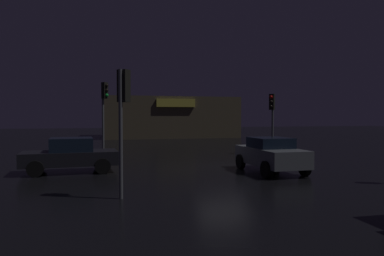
{
  "coord_description": "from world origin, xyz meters",
  "views": [
    {
      "loc": [
        -5.89,
        -16.59,
        2.48
      ],
      "look_at": [
        0.02,
        6.23,
        1.7
      ],
      "focal_mm": 33.9,
      "sensor_mm": 36.0,
      "label": 1
    }
  ],
  "objects_px": {
    "traffic_signal_main": "(123,102)",
    "traffic_signal_opposite": "(104,103)",
    "store_building": "(167,117)",
    "car_near": "(271,154)",
    "car_far": "(70,155)",
    "traffic_signal_cross_left": "(272,111)"
  },
  "relations": [
    {
      "from": "traffic_signal_cross_left",
      "to": "car_far",
      "type": "xyz_separation_m",
      "value": [
        -12.15,
        -4.79,
        -2.03
      ]
    },
    {
      "from": "traffic_signal_cross_left",
      "to": "car_near",
      "type": "xyz_separation_m",
      "value": [
        -3.59,
        -6.93,
        -2.01
      ]
    },
    {
      "from": "store_building",
      "to": "traffic_signal_main",
      "type": "bearing_deg",
      "value": -102.9
    },
    {
      "from": "traffic_signal_cross_left",
      "to": "car_far",
      "type": "height_order",
      "value": "traffic_signal_cross_left"
    },
    {
      "from": "car_near",
      "to": "car_far",
      "type": "height_order",
      "value": "car_near"
    },
    {
      "from": "traffic_signal_main",
      "to": "traffic_signal_opposite",
      "type": "height_order",
      "value": "traffic_signal_opposite"
    },
    {
      "from": "traffic_signal_main",
      "to": "traffic_signal_cross_left",
      "type": "bearing_deg",
      "value": 45.6
    },
    {
      "from": "traffic_signal_main",
      "to": "traffic_signal_opposite",
      "type": "bearing_deg",
      "value": 91.96
    },
    {
      "from": "traffic_signal_main",
      "to": "car_near",
      "type": "xyz_separation_m",
      "value": [
        6.63,
        3.5,
        -2.11
      ]
    },
    {
      "from": "store_building",
      "to": "traffic_signal_opposite",
      "type": "xyz_separation_m",
      "value": [
        -7.74,
        -21.1,
        0.91
      ]
    },
    {
      "from": "traffic_signal_opposite",
      "to": "store_building",
      "type": "bearing_deg",
      "value": 69.85
    },
    {
      "from": "store_building",
      "to": "traffic_signal_cross_left",
      "type": "xyz_separation_m",
      "value": [
        2.85,
        -21.71,
        0.48
      ]
    },
    {
      "from": "car_far",
      "to": "traffic_signal_opposite",
      "type": "bearing_deg",
      "value": 73.98
    },
    {
      "from": "traffic_signal_main",
      "to": "car_far",
      "type": "relative_size",
      "value": 0.94
    },
    {
      "from": "traffic_signal_main",
      "to": "car_near",
      "type": "relative_size",
      "value": 0.98
    },
    {
      "from": "car_near",
      "to": "store_building",
      "type": "bearing_deg",
      "value": 88.53
    },
    {
      "from": "traffic_signal_opposite",
      "to": "traffic_signal_cross_left",
      "type": "distance_m",
      "value": 10.62
    },
    {
      "from": "store_building",
      "to": "car_far",
      "type": "bearing_deg",
      "value": -109.32
    },
    {
      "from": "traffic_signal_opposite",
      "to": "car_near",
      "type": "bearing_deg",
      "value": -47.14
    },
    {
      "from": "store_building",
      "to": "car_near",
      "type": "bearing_deg",
      "value": -91.47
    },
    {
      "from": "traffic_signal_cross_left",
      "to": "car_far",
      "type": "distance_m",
      "value": 13.22
    },
    {
      "from": "traffic_signal_opposite",
      "to": "car_near",
      "type": "distance_m",
      "value": 10.58
    }
  ]
}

